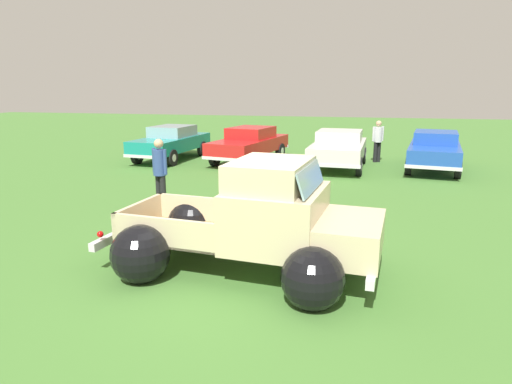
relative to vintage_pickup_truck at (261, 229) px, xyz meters
The scene contains 8 objects.
ground_plane 0.85m from the vintage_pickup_truck, behind, with size 80.00×80.00×0.00m, color #477A33.
vintage_pickup_truck is the anchor object (origin of this frame).
show_car_0 12.41m from the vintage_pickup_truck, 120.56° to the left, with size 2.14×4.51×1.43m.
show_car_1 11.25m from the vintage_pickup_truck, 105.02° to the left, with size 2.67×4.79×1.43m.
show_car_2 10.30m from the vintage_pickup_truck, 85.83° to the left, with size 2.14×4.32×1.43m.
show_car_3 11.52m from the vintage_pickup_truck, 68.32° to the left, with size 2.45×4.65×1.43m.
spectator_0 12.24m from the vintage_pickup_truck, 79.47° to the left, with size 0.49×0.47×1.71m.
spectator_1 4.76m from the vintage_pickup_truck, 135.25° to the left, with size 0.51×0.46×1.79m.
Camera 1 is at (1.90, -6.85, 3.06)m, focal length 31.02 mm.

